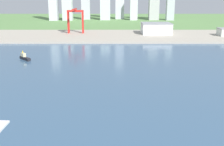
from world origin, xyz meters
TOP-DOWN VIEW (x-y plane):
  - ground_plane at (0.00, 300.00)m, footprint 2400.00×2400.00m
  - water_bay at (0.00, 240.00)m, footprint 840.00×360.00m
  - industrial_pier at (0.00, 490.00)m, footprint 840.00×140.00m
  - tugboat_small at (-83.34, 323.27)m, footprint 14.53×15.94m
  - port_crane_red at (-55.23, 511.36)m, footprint 26.03×43.70m
  - warehouse_main at (75.81, 506.56)m, footprint 46.93×42.58m

SIDE VIEW (x-z plane):
  - ground_plane at x=0.00m, z-range 0.00..0.00m
  - water_bay at x=0.00m, z-range 0.00..0.15m
  - industrial_pier at x=0.00m, z-range 0.00..2.50m
  - tugboat_small at x=-83.34m, z-range -1.82..6.74m
  - warehouse_main at x=75.81m, z-range 2.52..19.80m
  - port_crane_red at x=-55.23m, z-range 11.49..51.24m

